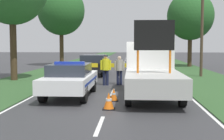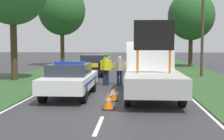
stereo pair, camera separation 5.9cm
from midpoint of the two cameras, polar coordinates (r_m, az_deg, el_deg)
ground_plane at (r=14.00m, az=0.00°, el=-4.68°), size 160.00×160.00×0.00m
lane_markings at (r=27.80m, az=1.90°, el=-0.04°), size 6.98×65.54×0.01m
grass_verge_left at (r=34.49m, az=-7.17°, el=0.85°), size 4.21×120.00×0.03m
grass_verge_right at (r=34.19m, az=11.75°, el=0.76°), size 4.21×120.00×0.03m
police_car at (r=13.72m, az=-7.51°, el=-1.63°), size 1.86×4.85×1.55m
work_truck at (r=14.15m, az=7.25°, el=0.07°), size 2.21×6.38×3.23m
road_barrier at (r=18.33m, az=0.59°, el=0.60°), size 2.92×0.08×1.18m
police_officer at (r=17.42m, az=-1.03°, el=0.51°), size 0.61×0.39×1.71m
pedestrian_civilian at (r=17.59m, az=1.49°, el=0.37°), size 0.59×0.37×1.63m
traffic_cone_near_police at (r=12.63m, az=0.42°, el=-4.54°), size 0.37×0.37×0.51m
traffic_cone_centre_front at (r=10.99m, az=-0.53°, el=-5.69°), size 0.43×0.43×0.60m
traffic_cone_near_truck at (r=19.62m, az=7.87°, el=-1.35°), size 0.34×0.34×0.48m
queued_car_sedan_black at (r=23.46m, az=-3.26°, el=1.06°), size 1.93×4.59×1.52m
queued_car_wagon_maroon at (r=29.45m, az=5.29°, el=1.67°), size 1.78×4.43×1.39m
queued_car_suv_grey at (r=36.55m, az=5.23°, el=2.35°), size 1.95×4.34×1.54m
roadside_tree_near_right at (r=33.19m, az=14.33°, el=9.56°), size 4.72×4.72×7.70m
roadside_tree_mid_left at (r=34.51m, az=-9.09°, el=10.64°), size 5.04×5.04×8.58m
utility_pole at (r=22.93m, az=16.31°, el=7.90°), size 1.20×0.20×7.07m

